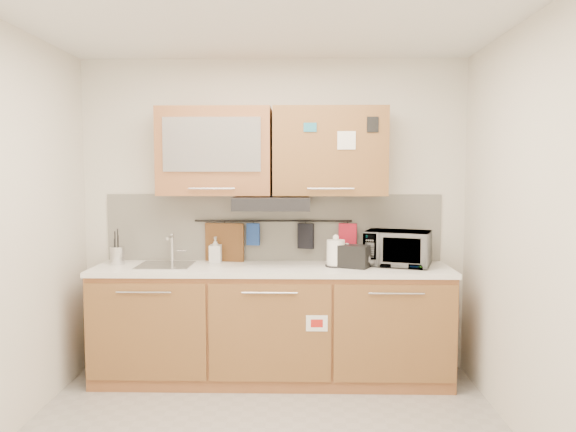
{
  "coord_description": "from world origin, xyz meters",
  "views": [
    {
      "loc": [
        0.23,
        -3.2,
        1.69
      ],
      "look_at": [
        0.13,
        1.05,
        1.33
      ],
      "focal_mm": 35.0,
      "sensor_mm": 36.0,
      "label": 1
    }
  ],
  "objects": [
    {
      "name": "dark_pouch",
      "position": [
        0.27,
        1.44,
        1.13
      ],
      "size": [
        0.14,
        0.08,
        0.21
      ],
      "primitive_type": "cube",
      "rotation": [
        0.0,
        0.0,
        -0.36
      ],
      "color": "black",
      "rests_on": "utensil_rail"
    },
    {
      "name": "oven_mitt",
      "position": [
        -0.17,
        1.44,
        1.15
      ],
      "size": [
        0.11,
        0.05,
        0.18
      ],
      "primitive_type": "cube",
      "rotation": [
        0.0,
        0.0,
        -0.23
      ],
      "color": "navy",
      "rests_on": "utensil_rail"
    },
    {
      "name": "wall_back",
      "position": [
        0.0,
        1.5,
        1.3
      ],
      "size": [
        3.2,
        0.0,
        3.2
      ],
      "primitive_type": "plane",
      "rotation": [
        1.57,
        0.0,
        0.0
      ],
      "color": "silver",
      "rests_on": "ground"
    },
    {
      "name": "ceiling",
      "position": [
        0.0,
        0.0,
        2.6
      ],
      "size": [
        3.2,
        3.2,
        0.0
      ],
      "primitive_type": "plane",
      "rotation": [
        3.14,
        0.0,
        0.0
      ],
      "color": "white",
      "rests_on": "wall_back"
    },
    {
      "name": "kettle",
      "position": [
        0.51,
        1.2,
        1.02
      ],
      "size": [
        0.19,
        0.17,
        0.26
      ],
      "rotation": [
        0.0,
        0.0,
        0.21
      ],
      "color": "white",
      "rests_on": "countertop"
    },
    {
      "name": "upper_cabinets",
      "position": [
        -0.0,
        1.32,
        1.83
      ],
      "size": [
        1.82,
        0.37,
        0.7
      ],
      "color": "#AB693C",
      "rests_on": "wall_back"
    },
    {
      "name": "countertop",
      "position": [
        0.0,
        1.19,
        0.9
      ],
      "size": [
        2.82,
        0.62,
        0.04
      ],
      "primitive_type": "cube",
      "color": "white",
      "rests_on": "base_cabinet"
    },
    {
      "name": "base_cabinet",
      "position": [
        0.0,
        1.19,
        0.41
      ],
      "size": [
        2.8,
        0.64,
        0.88
      ],
      "color": "#AB693C",
      "rests_on": "floor"
    },
    {
      "name": "soap_bottle",
      "position": [
        -0.48,
        1.38,
        1.03
      ],
      "size": [
        0.1,
        0.1,
        0.21
      ],
      "primitive_type": "imported",
      "rotation": [
        0.0,
        0.0,
        -0.0
      ],
      "color": "#999999",
      "rests_on": "countertop"
    },
    {
      "name": "range_hood",
      "position": [
        0.0,
        1.25,
        1.42
      ],
      "size": [
        0.6,
        0.46,
        0.1
      ],
      "primitive_type": "cube",
      "color": "black",
      "rests_on": "upper_cabinets"
    },
    {
      "name": "sink",
      "position": [
        -0.85,
        1.21,
        0.92
      ],
      "size": [
        0.42,
        0.4,
        0.26
      ],
      "color": "silver",
      "rests_on": "countertop"
    },
    {
      "name": "backsplash",
      "position": [
        0.0,
        1.49,
        1.2
      ],
      "size": [
        2.8,
        0.02,
        0.56
      ],
      "primitive_type": "cube",
      "color": "silver",
      "rests_on": "countertop"
    },
    {
      "name": "utensil_crock",
      "position": [
        -1.26,
        1.27,
        0.99
      ],
      "size": [
        0.13,
        0.13,
        0.29
      ],
      "rotation": [
        0.0,
        0.0,
        -0.16
      ],
      "color": "silver",
      "rests_on": "countertop"
    },
    {
      "name": "microwave",
      "position": [
        1.01,
        1.26,
        1.06
      ],
      "size": [
        0.58,
        0.48,
        0.28
      ],
      "primitive_type": "imported",
      "rotation": [
        0.0,
        0.0,
        -0.32
      ],
      "color": "#999999",
      "rests_on": "countertop"
    },
    {
      "name": "wall_right",
      "position": [
        1.6,
        0.0,
        1.3
      ],
      "size": [
        0.0,
        3.0,
        3.0
      ],
      "primitive_type": "plane",
      "rotation": [
        1.57,
        0.0,
        -1.57
      ],
      "color": "silver",
      "rests_on": "ground"
    },
    {
      "name": "utensil_rail",
      "position": [
        0.0,
        1.45,
        1.26
      ],
      "size": [
        1.3,
        0.02,
        0.02
      ],
      "primitive_type": "cylinder",
      "rotation": [
        0.0,
        1.57,
        0.0
      ],
      "color": "black",
      "rests_on": "backsplash"
    },
    {
      "name": "cutting_board",
      "position": [
        -0.41,
        1.44,
        1.04
      ],
      "size": [
        0.33,
        0.08,
        0.41
      ],
      "primitive_type": "cube",
      "rotation": [
        0.0,
        0.0,
        -0.17
      ],
      "color": "brown",
      "rests_on": "utensil_rail"
    },
    {
      "name": "toaster",
      "position": [
        0.64,
        1.15,
        1.01
      ],
      "size": [
        0.27,
        0.22,
        0.18
      ],
      "rotation": [
        0.0,
        0.0,
        -0.42
      ],
      "color": "black",
      "rests_on": "countertop"
    },
    {
      "name": "pot_holder",
      "position": [
        0.62,
        1.44,
        1.15
      ],
      "size": [
        0.15,
        0.05,
        0.18
      ],
      "primitive_type": "cube",
      "rotation": [
        0.0,
        0.0,
        -0.18
      ],
      "color": "red",
      "rests_on": "utensil_rail"
    }
  ]
}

